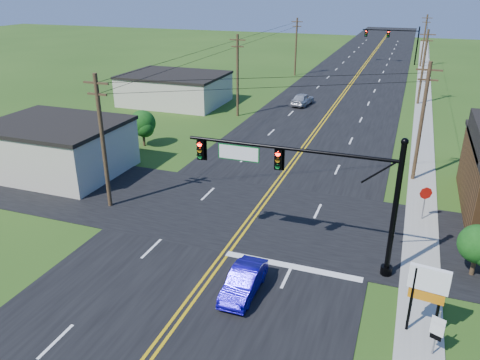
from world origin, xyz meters
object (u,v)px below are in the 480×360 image
at_px(signal_mast_main, 307,180).
at_px(route_sign, 437,330).
at_px(stop_sign, 425,197).
at_px(signal_mast_far, 393,39).
at_px(blue_car, 244,282).

height_order(signal_mast_main, route_sign, signal_mast_main).
bearing_deg(stop_sign, signal_mast_main, -153.23).
distance_m(signal_mast_far, route_sign, 77.69).
bearing_deg(blue_car, signal_mast_main, 63.81).
bearing_deg(signal_mast_main, route_sign, -38.72).
bearing_deg(signal_mast_far, route_sign, -85.15).
bearing_deg(route_sign, signal_mast_main, 164.09).
bearing_deg(blue_car, route_sign, -8.56).
bearing_deg(signal_mast_main, blue_car, -116.15).
distance_m(blue_car, stop_sign, 13.88).
bearing_deg(signal_mast_far, signal_mast_main, -90.08).
xyz_separation_m(signal_mast_far, blue_car, (-2.09, -76.05, -3.91)).
relative_size(signal_mast_far, route_sign, 4.94).
xyz_separation_m(signal_mast_main, signal_mast_far, (0.10, 72.00, -0.20)).
height_order(signal_mast_main, stop_sign, signal_mast_main).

